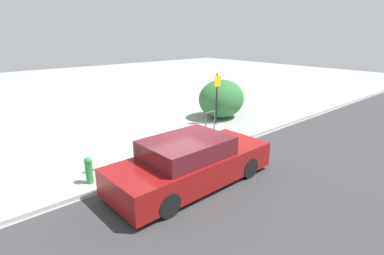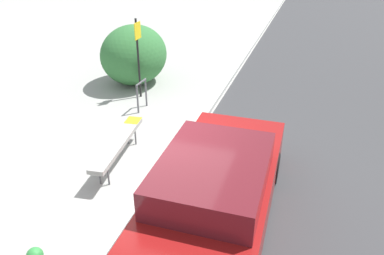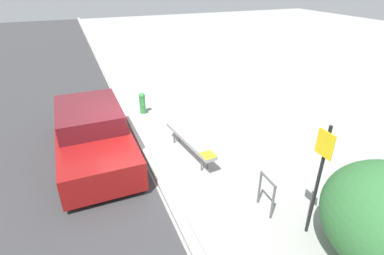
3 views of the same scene
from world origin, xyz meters
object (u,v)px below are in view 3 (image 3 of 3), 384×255
(bench, at_px, (190,140))
(sign_post, at_px, (319,173))
(fire_hydrant, at_px, (142,102))
(bike_rack, at_px, (266,191))
(parked_car_near, at_px, (92,132))

(bench, height_order, sign_post, sign_post)
(fire_hydrant, bearing_deg, bench, 9.19)
(bike_rack, bearing_deg, fire_hydrant, -168.49)
(fire_hydrant, distance_m, parked_car_near, 2.81)
(bench, relative_size, sign_post, 1.00)
(sign_post, xyz_separation_m, fire_hydrant, (-6.64, -1.61, -0.98))
(bike_rack, relative_size, parked_car_near, 0.17)
(sign_post, bearing_deg, parked_car_near, -142.55)
(bike_rack, height_order, sign_post, sign_post)
(bench, xyz_separation_m, parked_car_near, (-1.16, -2.41, 0.15))
(sign_post, relative_size, parked_car_near, 0.49)
(bike_rack, distance_m, sign_post, 1.27)
(bench, height_order, parked_car_near, parked_car_near)
(bike_rack, xyz_separation_m, sign_post, (0.80, 0.42, 0.88))
(bike_rack, height_order, fire_hydrant, bike_rack)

